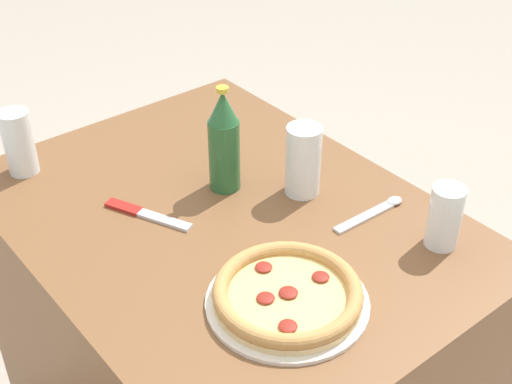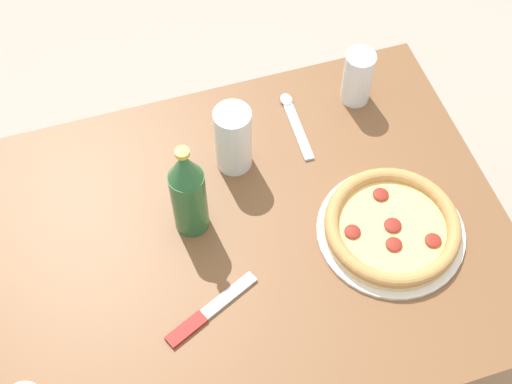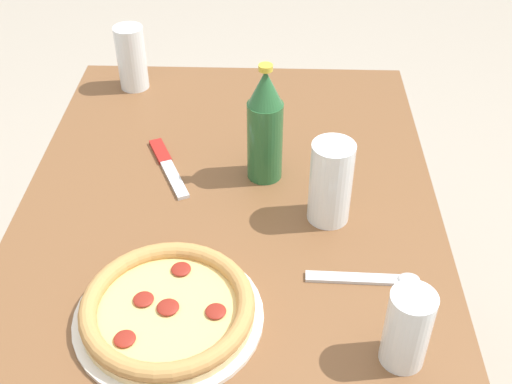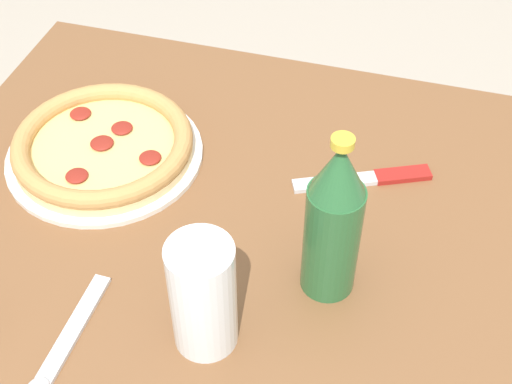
{
  "view_description": "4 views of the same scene",
  "coord_description": "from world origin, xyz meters",
  "px_view_note": "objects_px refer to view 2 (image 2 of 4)",
  "views": [
    {
      "loc": [
        0.92,
        -0.67,
        1.57
      ],
      "look_at": [
        0.07,
        0.02,
        0.82
      ],
      "focal_mm": 50.0,
      "sensor_mm": 36.0,
      "label": 1
    },
    {
      "loc": [
        -0.17,
        -0.63,
        1.9
      ],
      "look_at": [
        0.04,
        0.05,
        0.81
      ],
      "focal_mm": 50.0,
      "sensor_mm": 36.0,
      "label": 2
    },
    {
      "loc": [
        0.88,
        0.08,
        1.47
      ],
      "look_at": [
        0.03,
        0.05,
        0.78
      ],
      "focal_mm": 45.0,
      "sensor_mm": 36.0,
      "label": 3
    },
    {
      "loc": [
        -0.14,
        0.59,
        1.43
      ],
      "look_at": [
        0.02,
        0.01,
        0.8
      ],
      "focal_mm": 50.0,
      "sensor_mm": 36.0,
      "label": 4
    }
  ],
  "objects_px": {
    "pizza_salami": "(392,227)",
    "beer_bottle": "(188,192)",
    "knife": "(208,312)",
    "spoon": "(294,119)",
    "glass_red_wine": "(357,79)",
    "glass_orange_juice": "(233,142)"
  },
  "relations": [
    {
      "from": "pizza_salami",
      "to": "beer_bottle",
      "type": "distance_m",
      "value": 0.38
    },
    {
      "from": "glass_orange_juice",
      "to": "beer_bottle",
      "type": "relative_size",
      "value": 0.66
    },
    {
      "from": "pizza_salami",
      "to": "spoon",
      "type": "distance_m",
      "value": 0.32
    },
    {
      "from": "beer_bottle",
      "to": "pizza_salami",
      "type": "bearing_deg",
      "value": -20.67
    },
    {
      "from": "glass_orange_juice",
      "to": "spoon",
      "type": "xyz_separation_m",
      "value": [
        0.15,
        0.06,
        -0.06
      ]
    },
    {
      "from": "pizza_salami",
      "to": "beer_bottle",
      "type": "xyz_separation_m",
      "value": [
        -0.35,
        0.13,
        0.09
      ]
    },
    {
      "from": "pizza_salami",
      "to": "glass_red_wine",
      "type": "height_order",
      "value": "glass_red_wine"
    },
    {
      "from": "beer_bottle",
      "to": "glass_red_wine",
      "type": "bearing_deg",
      "value": 25.93
    },
    {
      "from": "beer_bottle",
      "to": "knife",
      "type": "height_order",
      "value": "beer_bottle"
    },
    {
      "from": "knife",
      "to": "glass_orange_juice",
      "type": "bearing_deg",
      "value": 65.67
    },
    {
      "from": "pizza_salami",
      "to": "beer_bottle",
      "type": "height_order",
      "value": "beer_bottle"
    },
    {
      "from": "beer_bottle",
      "to": "knife",
      "type": "distance_m",
      "value": 0.22
    },
    {
      "from": "pizza_salami",
      "to": "knife",
      "type": "bearing_deg",
      "value": -171.59
    },
    {
      "from": "glass_red_wine",
      "to": "knife",
      "type": "xyz_separation_m",
      "value": [
        -0.43,
        -0.39,
        -0.05
      ]
    },
    {
      "from": "pizza_salami",
      "to": "glass_red_wine",
      "type": "bearing_deg",
      "value": 80.08
    },
    {
      "from": "knife",
      "to": "spoon",
      "type": "bearing_deg",
      "value": 52.03
    },
    {
      "from": "beer_bottle",
      "to": "spoon",
      "type": "height_order",
      "value": "beer_bottle"
    },
    {
      "from": "pizza_salami",
      "to": "glass_orange_juice",
      "type": "xyz_separation_m",
      "value": [
        -0.23,
        0.24,
        0.05
      ]
    },
    {
      "from": "glass_red_wine",
      "to": "knife",
      "type": "bearing_deg",
      "value": -138.0
    },
    {
      "from": "glass_orange_juice",
      "to": "knife",
      "type": "xyz_separation_m",
      "value": [
        -0.14,
        -0.3,
        -0.06
      ]
    },
    {
      "from": "pizza_salami",
      "to": "glass_red_wine",
      "type": "distance_m",
      "value": 0.34
    },
    {
      "from": "glass_orange_juice",
      "to": "beer_bottle",
      "type": "distance_m",
      "value": 0.17
    }
  ]
}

